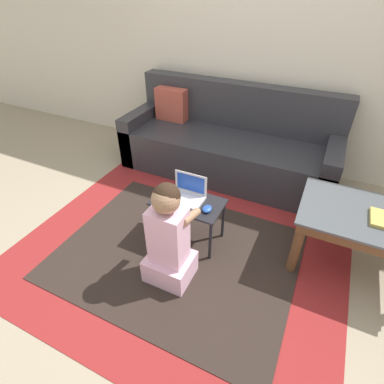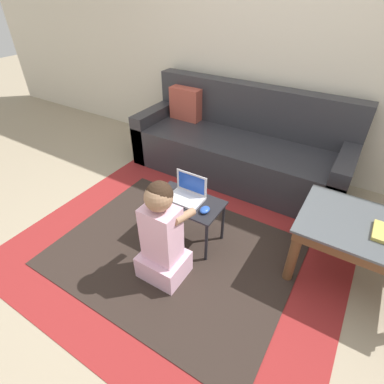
{
  "view_description": "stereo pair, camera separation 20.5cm",
  "coord_description": "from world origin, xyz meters",
  "px_view_note": "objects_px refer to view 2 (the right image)",
  "views": [
    {
      "loc": [
        0.8,
        -1.49,
        1.83
      ],
      "look_at": [
        -0.01,
        0.21,
        0.46
      ],
      "focal_mm": 28.0,
      "sensor_mm": 36.0,
      "label": 1
    },
    {
      "loc": [
        0.98,
        -1.39,
        1.83
      ],
      "look_at": [
        -0.01,
        0.21,
        0.46
      ],
      "focal_mm": 28.0,
      "sensor_mm": 36.0,
      "label": 2
    }
  ],
  "objects_px": {
    "couch": "(238,147)",
    "laptop": "(187,195)",
    "coffee_table": "(370,237)",
    "laptop_desk": "(187,206)",
    "computer_mouse": "(205,210)",
    "person_seated": "(162,237)"
  },
  "relations": [
    {
      "from": "laptop",
      "to": "couch",
      "type": "bearing_deg",
      "value": 94.03
    },
    {
      "from": "computer_mouse",
      "to": "coffee_table",
      "type": "bearing_deg",
      "value": 16.81
    },
    {
      "from": "laptop_desk",
      "to": "person_seated",
      "type": "relative_size",
      "value": 0.68
    },
    {
      "from": "computer_mouse",
      "to": "couch",
      "type": "bearing_deg",
      "value": 103.0
    },
    {
      "from": "couch",
      "to": "computer_mouse",
      "type": "xyz_separation_m",
      "value": [
        0.28,
        -1.22,
        0.1
      ]
    },
    {
      "from": "laptop_desk",
      "to": "computer_mouse",
      "type": "distance_m",
      "value": 0.2
    },
    {
      "from": "couch",
      "to": "coffee_table",
      "type": "xyz_separation_m",
      "value": [
        1.35,
        -0.89,
        0.11
      ]
    },
    {
      "from": "laptop",
      "to": "coffee_table",
      "type": "bearing_deg",
      "value": 11.4
    },
    {
      "from": "laptop_desk",
      "to": "person_seated",
      "type": "bearing_deg",
      "value": -82.23
    },
    {
      "from": "couch",
      "to": "coffee_table",
      "type": "height_order",
      "value": "couch"
    },
    {
      "from": "couch",
      "to": "laptop",
      "type": "distance_m",
      "value": 1.16
    },
    {
      "from": "laptop_desk",
      "to": "laptop",
      "type": "bearing_deg",
      "value": 127.9
    },
    {
      "from": "coffee_table",
      "to": "laptop",
      "type": "bearing_deg",
      "value": -168.6
    },
    {
      "from": "coffee_table",
      "to": "computer_mouse",
      "type": "relative_size",
      "value": 9.93
    },
    {
      "from": "couch",
      "to": "laptop",
      "type": "xyz_separation_m",
      "value": [
        0.08,
        -1.15,
        0.12
      ]
    },
    {
      "from": "laptop",
      "to": "computer_mouse",
      "type": "relative_size",
      "value": 2.95
    },
    {
      "from": "laptop",
      "to": "computer_mouse",
      "type": "xyz_separation_m",
      "value": [
        0.2,
        -0.07,
        -0.02
      ]
    },
    {
      "from": "couch",
      "to": "computer_mouse",
      "type": "distance_m",
      "value": 1.26
    },
    {
      "from": "couch",
      "to": "person_seated",
      "type": "xyz_separation_m",
      "value": [
        0.16,
        -1.59,
        0.06
      ]
    },
    {
      "from": "person_seated",
      "to": "coffee_table",
      "type": "bearing_deg",
      "value": 30.02
    },
    {
      "from": "person_seated",
      "to": "laptop_desk",
      "type": "bearing_deg",
      "value": 97.77
    },
    {
      "from": "coffee_table",
      "to": "person_seated",
      "type": "relative_size",
      "value": 1.11
    }
  ]
}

